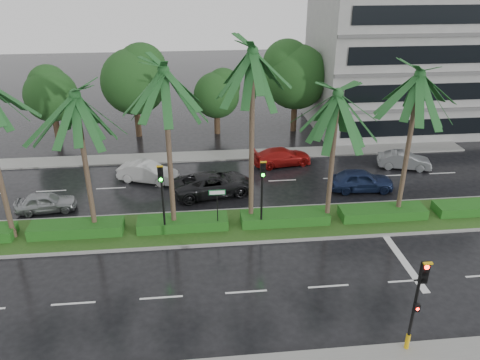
{
  "coord_description": "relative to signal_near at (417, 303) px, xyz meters",
  "views": [
    {
      "loc": [
        -2.15,
        -22.66,
        14.32
      ],
      "look_at": [
        0.39,
        1.5,
        2.81
      ],
      "focal_mm": 35.0,
      "sensor_mm": 36.0,
      "label": 1
    }
  ],
  "objects": [
    {
      "name": "car_white",
      "position": [
        -11.5,
        17.27,
        -1.81
      ],
      "size": [
        2.83,
        4.45,
        1.38
      ],
      "primitive_type": "imported",
      "rotation": [
        0.0,
        0.0,
        1.22
      ],
      "color": "#B4B4B4",
      "rests_on": "ground"
    },
    {
      "name": "far_sidewalk",
      "position": [
        -6.0,
        21.39,
        -2.44
      ],
      "size": [
        40.0,
        2.0,
        0.12
      ],
      "primitive_type": "cube",
      "color": "gray",
      "rests_on": "ground"
    },
    {
      "name": "signal_median_left",
      "position": [
        -10.0,
        9.69,
        0.49
      ],
      "size": [
        0.34,
        0.42,
        4.36
      ],
      "color": "black",
      "rests_on": "median"
    },
    {
      "name": "car_silver",
      "position": [
        -17.5,
        13.54,
        -1.88
      ],
      "size": [
        1.83,
        3.76,
        1.24
      ],
      "primitive_type": "imported",
      "rotation": [
        0.0,
        0.0,
        1.67
      ],
      "color": "gray",
      "rests_on": "ground"
    },
    {
      "name": "palm_row",
      "position": [
        -7.25,
        10.41,
        5.74
      ],
      "size": [
        26.3,
        4.2,
        10.77
      ],
      "color": "#453528",
      "rests_on": "median"
    },
    {
      "name": "building",
      "position": [
        11.0,
        27.39,
        3.5
      ],
      "size": [
        16.0,
        10.0,
        12.0
      ],
      "primitive_type": "cube",
      "color": "gray",
      "rests_on": "ground"
    },
    {
      "name": "street_sign",
      "position": [
        -7.0,
        9.87,
        -0.38
      ],
      "size": [
        0.95,
        0.09,
        2.6
      ],
      "color": "black",
      "rests_on": "median"
    },
    {
      "name": "car_grey",
      "position": [
        7.5,
        17.61,
        -1.87
      ],
      "size": [
        2.37,
        4.07,
        1.27
      ],
      "primitive_type": "imported",
      "rotation": [
        0.0,
        0.0,
        1.29
      ],
      "color": "slate",
      "rests_on": "ground"
    },
    {
      "name": "car_red",
      "position": [
        -1.5,
        19.23,
        -1.85
      ],
      "size": [
        2.58,
        4.76,
        1.31
      ],
      "primitive_type": "imported",
      "rotation": [
        0.0,
        0.0,
        1.74
      ],
      "color": "maroon",
      "rests_on": "ground"
    },
    {
      "name": "car_blue",
      "position": [
        3.0,
        14.35,
        -1.76
      ],
      "size": [
        2.03,
        4.45,
        1.48
      ],
      "primitive_type": "imported",
      "rotation": [
        0.0,
        0.0,
        1.5
      ],
      "color": "#172245",
      "rests_on": "ground"
    },
    {
      "name": "car_darkgrey",
      "position": [
        -7.0,
        14.83,
        -1.75
      ],
      "size": [
        3.53,
        5.8,
        1.5
      ],
      "primitive_type": "imported",
      "rotation": [
        0.0,
        0.0,
        1.77
      ],
      "color": "black",
      "rests_on": "ground"
    },
    {
      "name": "signal_median_right",
      "position": [
        -4.5,
        9.69,
        0.49
      ],
      "size": [
        0.34,
        0.42,
        4.36
      ],
      "color": "black",
      "rests_on": "median"
    },
    {
      "name": "hedge",
      "position": [
        -6.0,
        10.39,
        -2.05
      ],
      "size": [
        35.2,
        1.4,
        0.6
      ],
      "color": "#1E4A15",
      "rests_on": "median"
    },
    {
      "name": "lane_markings",
      "position": [
        -2.96,
        8.96,
        -2.5
      ],
      "size": [
        34.0,
        13.06,
        0.01
      ],
      "color": "silver",
      "rests_on": "ground"
    },
    {
      "name": "ground",
      "position": [
        -6.0,
        9.39,
        -2.5
      ],
      "size": [
        120.0,
        120.0,
        0.0
      ],
      "primitive_type": "plane",
      "color": "black",
      "rests_on": "ground"
    },
    {
      "name": "median",
      "position": [
        -6.0,
        10.39,
        -2.42
      ],
      "size": [
        36.0,
        4.0,
        0.15
      ],
      "color": "gray",
      "rests_on": "ground"
    },
    {
      "name": "bg_trees",
      "position": [
        -5.52,
        26.98,
        2.27
      ],
      "size": [
        32.59,
        5.66,
        8.18
      ],
      "color": "#382C19",
      "rests_on": "ground"
    },
    {
      "name": "signal_near",
      "position": [
        0.0,
        0.0,
        0.0
      ],
      "size": [
        0.34,
        0.45,
        4.36
      ],
      "color": "black",
      "rests_on": "near_sidewalk"
    }
  ]
}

